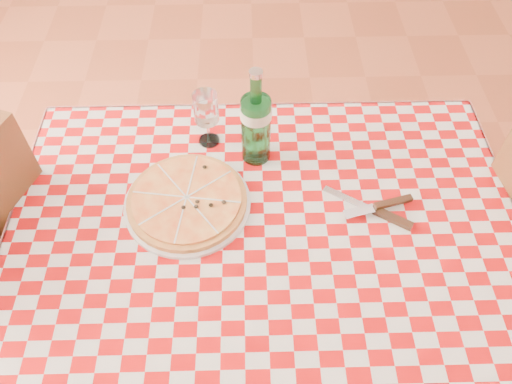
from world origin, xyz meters
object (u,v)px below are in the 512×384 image
pizza_plate (187,200)px  water_bottle (256,117)px  wine_glass (207,119)px  dining_table (264,246)px

pizza_plate → water_bottle: (0.18, 0.17, 0.13)m
pizza_plate → wine_glass: wine_glass is taller
dining_table → wine_glass: size_ratio=7.00×
dining_table → water_bottle: 0.34m
pizza_plate → wine_glass: bearing=78.2°
dining_table → wine_glass: bearing=116.7°
pizza_plate → water_bottle: water_bottle is taller
wine_glass → dining_table: bearing=-63.3°
dining_table → pizza_plate: bearing=161.0°
dining_table → pizza_plate: (-0.20, 0.07, 0.12)m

